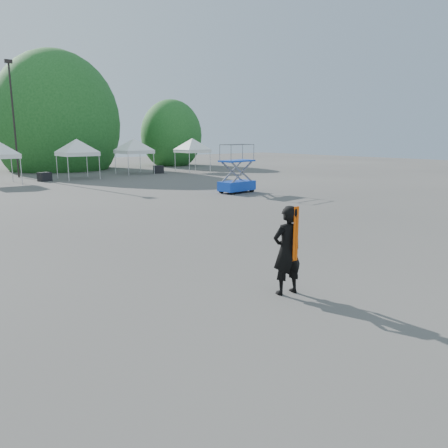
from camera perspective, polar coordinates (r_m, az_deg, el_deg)
ground at (r=12.07m, az=-0.14°, el=-5.84°), size 120.00×120.00×0.00m
light_pole_east at (r=42.25m, az=-25.84°, el=12.98°), size 0.60×0.25×9.80m
tree_mid_e at (r=50.64m, az=-20.98°, el=12.15°), size 5.12×5.12×7.79m
tree_far_e at (r=54.47m, az=-6.88°, el=11.43°), size 3.84×3.84×5.84m
tent_f at (r=38.88m, az=-18.71°, el=10.10°), size 4.02×4.02×3.88m
tent_g at (r=42.64m, az=-11.71°, el=10.53°), size 4.05×4.05×3.88m
tent_h at (r=44.30m, az=-4.17°, el=10.76°), size 3.86×3.86×3.88m
man at (r=10.03m, az=8.25°, el=-3.41°), size 0.83×0.63×2.06m
scissor_lift at (r=27.90m, az=1.70°, el=7.26°), size 2.46×1.39×3.06m
crate_mid at (r=37.94m, az=-22.39°, el=5.73°), size 1.09×0.95×0.71m
crate_east at (r=43.12m, az=-8.56°, el=7.07°), size 1.15×1.03×0.74m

